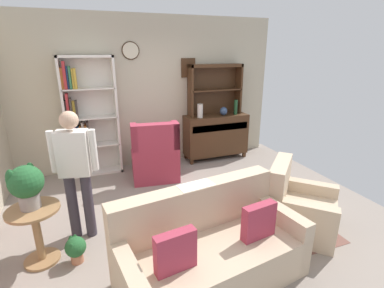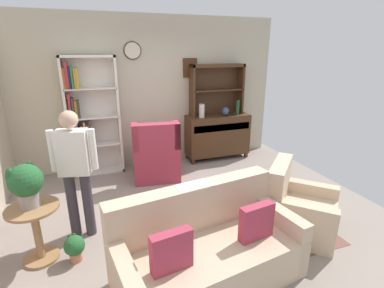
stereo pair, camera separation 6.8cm
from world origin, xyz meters
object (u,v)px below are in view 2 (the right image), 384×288
at_px(bookshelf, 88,119).
at_px(armchair_floral, 298,210).
at_px(sideboard, 217,135).
at_px(wingback_chair, 156,158).
at_px(person_reading, 75,166).
at_px(sideboard_hutch, 217,83).
at_px(vase_round, 225,111).
at_px(couch_floral, 207,251).
at_px(book_stack, 202,199).
at_px(potted_plant_large, 25,183).
at_px(potted_plant_small, 74,247).
at_px(bottle_wine, 238,107).
at_px(plant_stand, 36,227).
at_px(coffee_table, 208,206).
at_px(vase_tall, 202,111).

relative_size(bookshelf, armchair_floral, 1.94).
relative_size(bookshelf, sideboard, 1.62).
relative_size(wingback_chair, person_reading, 0.67).
height_order(sideboard, sideboard_hutch, sideboard_hutch).
height_order(vase_round, couch_floral, vase_round).
distance_m(couch_floral, book_stack, 0.77).
bearing_deg(bookshelf, potted_plant_large, -105.85).
relative_size(sideboard, potted_plant_small, 4.32).
relative_size(bottle_wine, plant_stand, 0.47).
relative_size(sideboard_hutch, wingback_chair, 1.05).
bearing_deg(coffee_table, potted_plant_small, -179.84).
distance_m(couch_floral, potted_plant_small, 1.43).
height_order(bookshelf, bottle_wine, bookshelf).
xyz_separation_m(vase_tall, potted_plant_large, (-2.72, -2.07, -0.14)).
bearing_deg(sideboard_hutch, armchair_floral, -92.68).
xyz_separation_m(coffee_table, book_stack, (-0.08, 0.02, 0.10)).
relative_size(sideboard_hutch, bottle_wine, 3.63).
xyz_separation_m(sideboard_hutch, vase_tall, (-0.39, -0.19, -0.51)).
bearing_deg(couch_floral, vase_tall, 69.51).
bearing_deg(coffee_table, sideboard_hutch, 64.09).
distance_m(plant_stand, book_stack, 1.84).
bearing_deg(sideboard, bottle_wine, -12.89).
distance_m(bottle_wine, wingback_chair, 2.00).
bearing_deg(person_reading, sideboard, 34.96).
xyz_separation_m(armchair_floral, potted_plant_large, (-2.98, 0.54, 0.62)).
bearing_deg(wingback_chair, potted_plant_large, -136.54).
xyz_separation_m(vase_round, bottle_wine, (0.26, -0.02, 0.07)).
relative_size(couch_floral, person_reading, 1.22).
height_order(bookshelf, vase_round, bookshelf).
height_order(wingback_chair, potted_plant_large, potted_plant_large).
bearing_deg(wingback_chair, sideboard_hutch, 25.02).
relative_size(armchair_floral, coffee_table, 1.35).
xyz_separation_m(bookshelf, sideboard_hutch, (2.48, 0.02, 0.54)).
height_order(person_reading, book_stack, person_reading).
height_order(sideboard, armchair_floral, sideboard).
relative_size(plant_stand, person_reading, 0.41).
xyz_separation_m(vase_round, armchair_floral, (-0.26, -2.63, -0.72)).
relative_size(potted_plant_small, coffee_table, 0.38).
xyz_separation_m(sideboard_hutch, armchair_floral, (-0.13, -2.80, -1.27)).
height_order(potted_plant_large, potted_plant_small, potted_plant_large).
xyz_separation_m(armchair_floral, coffee_table, (-1.05, 0.36, 0.06)).
bearing_deg(person_reading, couch_floral, -45.09).
distance_m(sideboard_hutch, vase_round, 0.60).
xyz_separation_m(couch_floral, potted_plant_large, (-1.62, 0.87, 0.60)).
xyz_separation_m(sideboard, vase_round, (0.13, -0.07, 0.50)).
relative_size(bottle_wine, potted_plant_large, 0.66).
relative_size(vase_tall, coffee_table, 0.33).
relative_size(armchair_floral, potted_plant_small, 3.60).
relative_size(sideboard_hutch, armchair_floral, 1.02).
relative_size(couch_floral, potted_plant_small, 6.33).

